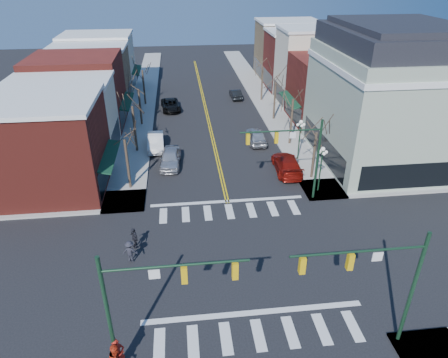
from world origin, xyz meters
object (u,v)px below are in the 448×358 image
object	(u,v)px
lamppost_corner	(321,162)
car_left_mid	(156,142)
car_left_far	(171,105)
car_right_mid	(256,136)
pedestrian_red_a	(118,354)
pedestrian_dark_b	(130,251)
car_right_near	(287,164)
car_right_far	(236,94)
lamppost_midblock	(300,133)
car_left_near	(170,158)
pedestrian_dark_a	(134,238)
victorian_corner	(389,96)

from	to	relation	value
lamppost_corner	car_left_mid	bearing A→B (deg)	142.88
car_left_far	car_right_mid	bearing A→B (deg)	-57.93
pedestrian_red_a	pedestrian_dark_b	distance (m)	8.22
car_right_near	car_right_far	distance (m)	23.98
car_right_near	pedestrian_red_a	distance (m)	24.27
car_left_mid	car_left_far	size ratio (longest dim) A/B	0.95
car_left_mid	pedestrian_dark_b	world-z (taller)	pedestrian_dark_b
lamppost_midblock	car_right_far	xyz separation A→B (m)	(-3.40, 21.50, -2.30)
car_left_mid	pedestrian_red_a	size ratio (longest dim) A/B	2.49
lamppost_midblock	car_left_near	size ratio (longest dim) A/B	0.89
car_left_mid	car_right_near	xyz separation A→B (m)	(12.80, -6.97, 0.02)
pedestrian_red_a	pedestrian_dark_a	distance (m)	9.71
car_left_mid	pedestrian_dark_a	bearing A→B (deg)	-94.87
pedestrian_dark_b	pedestrian_red_a	bearing A→B (deg)	97.91
lamppost_corner	lamppost_midblock	world-z (taller)	same
victorian_corner	car_left_near	bearing A→B (deg)	178.05
lamppost_midblock	pedestrian_dark_b	world-z (taller)	lamppost_midblock
car_left_far	pedestrian_dark_b	world-z (taller)	pedestrian_dark_b
car_left_far	car_right_far	xyz separation A→B (m)	(9.60, 4.17, -0.04)
lamppost_midblock	car_left_mid	bearing A→B (deg)	162.69
lamppost_midblock	pedestrian_dark_b	distance (m)	21.27
lamppost_corner	pedestrian_red_a	world-z (taller)	lamppost_corner
lamppost_midblock	car_right_near	distance (m)	3.70
car_left_mid	car_right_mid	world-z (taller)	car_right_mid
car_left_near	car_right_mid	size ratio (longest dim) A/B	1.02
lamppost_midblock	car_right_far	size ratio (longest dim) A/B	1.07
car_right_mid	car_right_far	bearing A→B (deg)	-89.04
car_left_mid	pedestrian_dark_a	size ratio (longest dim) A/B	3.09
lamppost_midblock	car_left_near	xyz separation A→B (m)	(-13.00, 0.23, -2.13)
car_right_near	car_right_mid	bearing A→B (deg)	-74.72
lamppost_corner	car_left_far	bearing A→B (deg)	118.61
victorian_corner	pedestrian_dark_b	xyz separation A→B (m)	(-23.96, -13.74, -5.72)
car_right_near	pedestrian_dark_a	bearing A→B (deg)	40.01
car_left_near	car_left_far	bearing A→B (deg)	94.50
lamppost_corner	car_right_mid	xyz separation A→B (m)	(-3.40, 11.45, -2.15)
car_right_mid	pedestrian_dark_b	distance (m)	22.78
pedestrian_dark_a	pedestrian_dark_b	bearing A→B (deg)	-40.11
car_right_far	lamppost_corner	bearing A→B (deg)	95.10
car_left_mid	car_right_mid	distance (m)	11.21
lamppost_corner	pedestrian_dark_a	xyz separation A→B (m)	(-15.50, -6.24, -2.03)
car_left_mid	car_left_far	distance (m)	12.88
car_left_near	car_right_mid	world-z (taller)	car_left_near
lamppost_midblock	car_right_mid	bearing A→B (deg)	124.47
car_left_mid	pedestrian_dark_b	bearing A→B (deg)	-95.13
lamppost_midblock	car_left_far	world-z (taller)	lamppost_midblock
car_left_near	car_right_far	distance (m)	23.34
car_right_mid	car_left_near	bearing A→B (deg)	27.17
pedestrian_dark_a	pedestrian_dark_b	world-z (taller)	pedestrian_dark_b
car_left_mid	pedestrian_dark_a	xyz separation A→B (m)	(-0.90, -17.29, 0.14)
pedestrian_dark_a	pedestrian_dark_b	size ratio (longest dim) A/B	1.00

